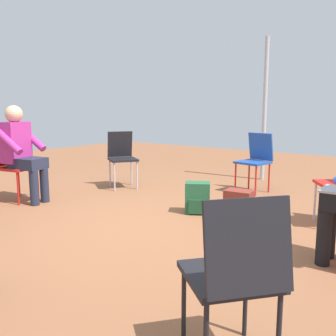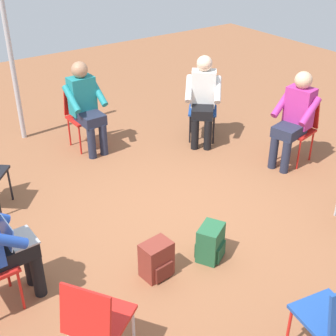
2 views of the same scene
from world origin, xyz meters
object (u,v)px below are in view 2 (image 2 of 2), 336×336
at_px(chair_north, 299,125).
at_px(chair_southeast, 95,319).
at_px(backpack_near_laptop_user, 210,244).
at_px(person_in_teal, 86,103).
at_px(chair_east, 335,317).
at_px(chair_west, 81,113).
at_px(person_in_magenta, 295,115).
at_px(backpack_by_empty_chair, 156,261).
at_px(chair_northwest, 203,105).
at_px(person_in_white, 203,96).

height_order(chair_north, chair_southeast, same).
xyz_separation_m(chair_north, backpack_near_laptop_user, (0.92, -2.26, -0.34)).
bearing_deg(chair_southeast, person_in_teal, 120.79).
height_order(chair_east, chair_west, same).
height_order(person_in_teal, backpack_near_laptop_user, person_in_teal).
distance_m(chair_north, chair_southeast, 3.99).
distance_m(chair_north, person_in_magenta, 0.26).
xyz_separation_m(chair_east, backpack_by_empty_chair, (-1.54, -0.49, -0.34)).
height_order(chair_north, person_in_teal, person_in_teal).
height_order(chair_east, backpack_near_laptop_user, chair_east).
relative_size(chair_northwest, backpack_by_empty_chair, 2.36).
relative_size(person_in_white, person_in_teal, 1.00).
bearing_deg(backpack_by_empty_chair, chair_southeast, -56.86).
height_order(person_in_white, person_in_magenta, same).
height_order(chair_northwest, person_in_teal, person_in_teal).
height_order(chair_north, person_in_white, person_in_white).
xyz_separation_m(chair_west, person_in_white, (0.87, 1.47, 0.20)).
relative_size(chair_east, chair_west, 1.00).
bearing_deg(person_in_white, chair_east, 105.52).
height_order(chair_east, chair_southeast, same).
xyz_separation_m(chair_west, chair_north, (2.03, 2.17, 0.00)).
xyz_separation_m(chair_southeast, person_in_magenta, (-1.39, 3.57, 0.20)).
bearing_deg(person_in_white, person_in_magenta, 154.55).
relative_size(person_in_white, backpack_by_empty_chair, 3.44).
height_order(chair_west, person_in_teal, person_in_teal).
height_order(chair_east, backpack_by_empty_chair, chair_east).
bearing_deg(chair_northwest, chair_east, 104.89).
distance_m(chair_east, person_in_magenta, 3.20).
relative_size(chair_southeast, person_in_teal, 0.69).
bearing_deg(chair_west, person_in_teal, 90.00).
bearing_deg(chair_northwest, chair_north, 155.05).
distance_m(chair_west, person_in_teal, 0.26).
bearing_deg(backpack_near_laptop_user, person_in_magenta, 112.99).
distance_m(person_in_white, backpack_by_empty_chair, 2.96).
relative_size(person_in_magenta, backpack_near_laptop_user, 3.44).
xyz_separation_m(chair_west, chair_northwest, (0.74, 1.58, 0.00)).
bearing_deg(chair_west, chair_north, 136.18).
distance_m(chair_west, backpack_near_laptop_user, 2.98).
height_order(person_in_white, backpack_by_empty_chair, person_in_white).
height_order(chair_east, chair_northwest, same).
bearing_deg(chair_west, chair_southeast, 64.97).
xyz_separation_m(chair_west, backpack_by_empty_chair, (2.86, -0.66, -0.34)).
bearing_deg(backpack_near_laptop_user, backpack_by_empty_chair, -99.43).
distance_m(chair_west, backpack_by_empty_chair, 2.96).
relative_size(chair_southeast, chair_northwest, 1.00).
height_order(chair_north, backpack_near_laptop_user, chair_north).
relative_size(chair_southeast, backpack_near_laptop_user, 2.36).
xyz_separation_m(chair_west, person_in_magenta, (2.07, 2.00, 0.20)).
height_order(chair_east, person_in_magenta, person_in_magenta).
xyz_separation_m(chair_northwest, person_in_magenta, (1.32, 0.43, 0.20)).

